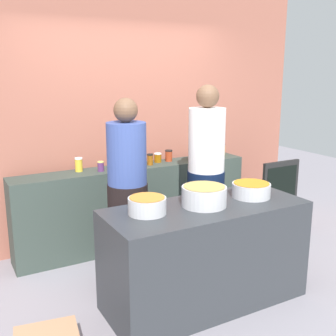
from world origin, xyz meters
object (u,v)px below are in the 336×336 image
preserve_jar_5 (150,159)px  preserve_jar_3 (126,161)px  preserve_jar_6 (158,158)px  preserve_jar_2 (116,162)px  cooking_pot_center (204,196)px  cook_with_tongs (128,199)px  cooking_pot_left (147,205)px  chalkboard_sign (280,196)px  preserve_jar_8 (192,155)px  preserve_jar_0 (79,165)px  preserve_jar_10 (222,150)px  preserve_jar_7 (169,156)px  preserve_jar_9 (198,154)px  cooking_pot_right (251,190)px  cook_in_cap (206,187)px  preserve_jar_4 (134,162)px  preserve_jar_1 (101,166)px

preserve_jar_5 → preserve_jar_3: bearing=178.0°
preserve_jar_6 → preserve_jar_2: bearing=-174.2°
cooking_pot_center → cook_with_tongs: 0.82m
cooking_pot_left → chalkboard_sign: bearing=20.6°
preserve_jar_8 → cook_with_tongs: bearing=-150.6°
preserve_jar_0 → preserve_jar_2: bearing=-8.4°
preserve_jar_10 → chalkboard_sign: preserve_jar_10 is taller
preserve_jar_7 → preserve_jar_9: (0.38, -0.03, -0.01)m
preserve_jar_6 → cook_with_tongs: size_ratio=0.06×
cooking_pot_left → preserve_jar_9: bearing=45.2°
preserve_jar_9 → chalkboard_sign: (0.86, -0.52, -0.52)m
cooking_pot_right → chalkboard_sign: size_ratio=0.38×
cook_in_cap → preserve_jar_2: bearing=125.9°
preserve_jar_0 → preserve_jar_10: 1.83m
cooking_pot_center → cooking_pot_right: size_ratio=1.10×
cook_with_tongs → preserve_jar_8: bearing=29.4°
preserve_jar_3 → preserve_jar_5: size_ratio=1.08×
cooking_pot_left → cooking_pot_center: 0.49m
preserve_jar_3 → cooking_pot_right: preserve_jar_3 is taller
preserve_jar_9 → cooking_pot_right: size_ratio=0.33×
preserve_jar_8 → cooking_pot_right: bearing=-99.6°
preserve_jar_10 → cooking_pot_right: bearing=-117.3°
preserve_jar_8 → cooking_pot_right: preserve_jar_8 is taller
preserve_jar_4 → cook_with_tongs: (-0.36, -0.64, -0.20)m
preserve_jar_1 → preserve_jar_9: (1.25, 0.06, 0.00)m
preserve_jar_5 → cook_with_tongs: size_ratio=0.07×
preserve_jar_4 → preserve_jar_6: bearing=14.4°
preserve_jar_0 → cook_in_cap: size_ratio=0.08×
preserve_jar_4 → cook_with_tongs: cook_with_tongs is taller
preserve_jar_0 → preserve_jar_2: (0.40, -0.06, -0.00)m
preserve_jar_5 → preserve_jar_8: size_ratio=0.97×
preserve_jar_7 → cooking_pot_right: 1.43m
preserve_jar_6 → chalkboard_sign: 1.58m
cooking_pot_right → chalkboard_sign: cooking_pot_right is taller
preserve_jar_1 → preserve_jar_9: bearing=2.8°
chalkboard_sign → preserve_jar_10: bearing=131.2°
preserve_jar_2 → cooking_pot_right: 1.55m
preserve_jar_1 → cooking_pot_right: 1.61m
preserve_jar_4 → cooking_pot_right: size_ratio=0.35×
preserve_jar_7 → cook_in_cap: size_ratio=0.07×
preserve_jar_4 → chalkboard_sign: preserve_jar_4 is taller
chalkboard_sign → preserve_jar_5: bearing=162.6°
cooking_pot_right → cook_with_tongs: 1.13m
preserve_jar_9 → cook_with_tongs: size_ratio=0.06×
preserve_jar_3 → preserve_jar_8: size_ratio=1.05×
preserve_jar_2 → preserve_jar_8: preserve_jar_2 is taller
cook_in_cap → chalkboard_sign: (1.31, 0.32, -0.38)m
cooking_pot_center → preserve_jar_10: bearing=49.2°
preserve_jar_9 → preserve_jar_4: bearing=-176.7°
preserve_jar_3 → cooking_pot_center: preserve_jar_3 is taller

